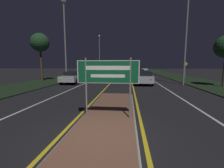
% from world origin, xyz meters
% --- Properties ---
extents(ground_plane, '(160.00, 160.00, 0.00)m').
position_xyz_m(ground_plane, '(0.00, 0.00, 0.00)').
color(ground_plane, black).
extents(median_island, '(2.16, 9.96, 0.10)m').
position_xyz_m(median_island, '(0.00, 1.65, 0.04)').
color(median_island, '#999993').
rests_on(median_island, ground_plane).
extents(verge_left, '(5.00, 100.00, 0.08)m').
position_xyz_m(verge_left, '(-9.50, 20.00, 0.04)').
color(verge_left, black).
rests_on(verge_left, ground_plane).
extents(verge_right, '(5.00, 100.00, 0.08)m').
position_xyz_m(verge_right, '(9.50, 20.00, 0.04)').
color(verge_right, black).
rests_on(verge_right, ground_plane).
extents(centre_line_yellow_left, '(0.12, 70.00, 0.01)m').
position_xyz_m(centre_line_yellow_left, '(-1.27, 25.00, 0.00)').
color(centre_line_yellow_left, gold).
rests_on(centre_line_yellow_left, ground_plane).
extents(centre_line_yellow_right, '(0.12, 70.00, 0.01)m').
position_xyz_m(centre_line_yellow_right, '(1.27, 25.00, 0.00)').
color(centre_line_yellow_right, gold).
rests_on(centre_line_yellow_right, ground_plane).
extents(lane_line_white_left, '(0.12, 70.00, 0.01)m').
position_xyz_m(lane_line_white_left, '(-4.20, 25.00, 0.00)').
color(lane_line_white_left, silver).
rests_on(lane_line_white_left, ground_plane).
extents(lane_line_white_right, '(0.12, 70.00, 0.01)m').
position_xyz_m(lane_line_white_right, '(4.20, 25.00, 0.00)').
color(lane_line_white_right, silver).
rests_on(lane_line_white_right, ground_plane).
extents(edge_line_white_left, '(0.10, 70.00, 0.01)m').
position_xyz_m(edge_line_white_left, '(-7.20, 25.00, 0.00)').
color(edge_line_white_left, silver).
rests_on(edge_line_white_left, ground_plane).
extents(edge_line_white_right, '(0.10, 70.00, 0.01)m').
position_xyz_m(edge_line_white_right, '(7.20, 25.00, 0.00)').
color(edge_line_white_right, silver).
rests_on(edge_line_white_right, ground_plane).
extents(highway_sign, '(2.39, 0.07, 2.32)m').
position_xyz_m(highway_sign, '(0.00, 1.65, 1.77)').
color(highway_sign, gray).
rests_on(highway_sign, median_island).
extents(streetlight_left_near, '(0.60, 0.60, 9.68)m').
position_xyz_m(streetlight_left_near, '(-6.62, 13.30, 6.60)').
color(streetlight_left_near, gray).
rests_on(streetlight_left_near, ground_plane).
extents(streetlight_left_far, '(0.46, 0.46, 9.49)m').
position_xyz_m(streetlight_left_far, '(-6.53, 34.07, 5.74)').
color(streetlight_left_far, gray).
rests_on(streetlight_left_far, ground_plane).
extents(streetlight_right_near, '(0.47, 0.47, 9.92)m').
position_xyz_m(streetlight_right_near, '(6.66, 12.62, 6.01)').
color(streetlight_right_near, gray).
rests_on(streetlight_right_near, ground_plane).
extents(car_receding_0, '(1.94, 4.34, 1.41)m').
position_xyz_m(car_receding_0, '(2.41, 12.78, 0.75)').
color(car_receding_0, '#B7B7BC').
rests_on(car_receding_0, ground_plane).
extents(car_receding_1, '(1.95, 4.85, 1.40)m').
position_xyz_m(car_receding_1, '(2.52, 21.76, 0.74)').
color(car_receding_1, '#B7B7BC').
rests_on(car_receding_1, ground_plane).
extents(car_receding_2, '(1.92, 4.41, 1.42)m').
position_xyz_m(car_receding_2, '(2.33, 34.63, 0.75)').
color(car_receding_2, silver).
rests_on(car_receding_2, ground_plane).
extents(car_receding_3, '(1.94, 4.60, 1.50)m').
position_xyz_m(car_receding_3, '(6.02, 46.42, 0.79)').
color(car_receding_3, silver).
rests_on(car_receding_3, ground_plane).
extents(car_approaching_0, '(1.92, 4.07, 1.37)m').
position_xyz_m(car_approaching_0, '(-5.63, 12.82, 0.73)').
color(car_approaching_0, '#B7B7BC').
rests_on(car_approaching_0, ground_plane).
extents(car_approaching_1, '(1.93, 4.74, 1.37)m').
position_xyz_m(car_approaching_1, '(-5.95, 20.84, 0.75)').
color(car_approaching_1, maroon).
rests_on(car_approaching_1, ground_plane).
extents(warning_sign, '(0.60, 0.06, 2.49)m').
position_xyz_m(warning_sign, '(9.23, 19.31, 1.57)').
color(warning_sign, gray).
rests_on(warning_sign, verge_right).
extents(roadside_palm_left, '(2.30, 2.30, 6.02)m').
position_xyz_m(roadside_palm_left, '(-10.39, 14.35, 4.90)').
color(roadside_palm_left, '#4C3823').
rests_on(roadside_palm_left, verge_left).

